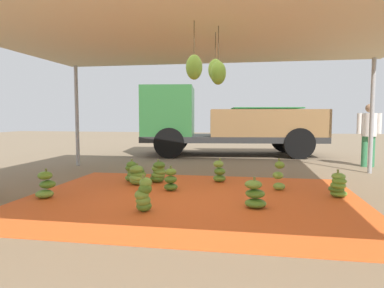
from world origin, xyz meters
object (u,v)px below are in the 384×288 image
banana_bunch_0 (255,195)px  banana_bunch_5 (158,172)px  banana_bunch_7 (219,172)px  banana_bunch_6 (279,177)px  banana_bunch_9 (138,175)px  banana_bunch_2 (144,196)px  banana_bunch_8 (46,186)px  banana_bunch_4 (338,186)px  cargo_truck_main (222,122)px  worker_0 (369,130)px  banana_bunch_1 (171,180)px  banana_bunch_3 (132,172)px

banana_bunch_0 → banana_bunch_5: banana_bunch_5 is taller
banana_bunch_7 → banana_bunch_0: bearing=-69.3°
banana_bunch_6 → banana_bunch_9: size_ratio=1.33×
banana_bunch_2 → banana_bunch_8: size_ratio=1.09×
banana_bunch_0 → banana_bunch_5: 2.56m
banana_bunch_4 → banana_bunch_7: size_ratio=0.95×
banana_bunch_0 → cargo_truck_main: 7.20m
banana_bunch_6 → banana_bunch_7: size_ratio=1.18×
banana_bunch_7 → worker_0: size_ratio=0.29×
cargo_truck_main → banana_bunch_0: bearing=-81.1°
banana_bunch_1 → banana_bunch_5: 0.84m
banana_bunch_1 → banana_bunch_6: size_ratio=0.79×
banana_bunch_1 → banana_bunch_2: 1.46m
banana_bunch_4 → worker_0: (1.67, 3.94, 0.79)m
banana_bunch_2 → worker_0: size_ratio=0.32×
banana_bunch_4 → banana_bunch_7: banana_bunch_7 is taller
banana_bunch_7 → banana_bunch_8: (-2.74, -1.88, -0.00)m
banana_bunch_9 → banana_bunch_3: bearing=126.2°
banana_bunch_0 → cargo_truck_main: cargo_truck_main is taller
banana_bunch_9 → banana_bunch_0: bearing=-30.3°
banana_bunch_4 → banana_bunch_5: 3.43m
banana_bunch_7 → worker_0: worker_0 is taller
banana_bunch_5 → banana_bunch_8: 2.22m
banana_bunch_2 → banana_bunch_5: banana_bunch_2 is taller
banana_bunch_2 → banana_bunch_7: 2.57m
banana_bunch_6 → banana_bunch_5: bearing=172.4°
banana_bunch_4 → banana_bunch_9: 3.72m
banana_bunch_2 → banana_bunch_3: banana_bunch_2 is taller
banana_bunch_0 → banana_bunch_2: banana_bunch_2 is taller
banana_bunch_6 → banana_bunch_8: banana_bunch_6 is taller
banana_bunch_1 → banana_bunch_3: bearing=144.0°
cargo_truck_main → worker_0: 4.71m
banana_bunch_1 → worker_0: worker_0 is taller
banana_bunch_3 → cargo_truck_main: cargo_truck_main is taller
banana_bunch_4 → banana_bunch_9: bearing=173.1°
banana_bunch_1 → banana_bunch_9: (-0.78, 0.42, -0.00)m
banana_bunch_2 → banana_bunch_3: (-0.97, 2.20, -0.03)m
cargo_truck_main → banana_bunch_9: bearing=-101.9°
banana_bunch_7 → banana_bunch_3: bearing=-172.9°
banana_bunch_8 → worker_0: bearing=36.5°
banana_bunch_3 → banana_bunch_6: banana_bunch_6 is taller
banana_bunch_0 → banana_bunch_5: (-1.95, 1.65, 0.02)m
banana_bunch_5 → banana_bunch_6: banana_bunch_6 is taller
banana_bunch_4 → banana_bunch_8: banana_bunch_8 is taller
banana_bunch_1 → banana_bunch_6: 2.01m
banana_bunch_9 → worker_0: worker_0 is taller
banana_bunch_1 → worker_0: 6.07m
banana_bunch_3 → worker_0: worker_0 is taller
banana_bunch_1 → worker_0: size_ratio=0.27×
banana_bunch_1 → worker_0: bearing=40.5°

